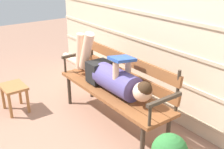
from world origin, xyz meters
TOP-DOWN VIEW (x-y plane):
  - ground_plane at (0.00, 0.00)m, footprint 12.00×12.00m
  - house_siding at (0.00, 0.70)m, footprint 4.28×0.08m
  - park_bench at (-0.00, 0.14)m, footprint 1.59×0.45m
  - reclining_person at (-0.06, 0.07)m, footprint 1.79×0.27m
  - footstool at (-0.93, -0.72)m, footprint 0.35×0.27m

SIDE VIEW (x-z plane):
  - ground_plane at x=0.00m, z-range 0.00..0.00m
  - footstool at x=-0.93m, z-range 0.09..0.43m
  - park_bench at x=0.00m, z-range 0.05..0.88m
  - reclining_person at x=-0.06m, z-range 0.29..0.88m
  - house_siding at x=0.00m, z-range 0.00..2.35m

